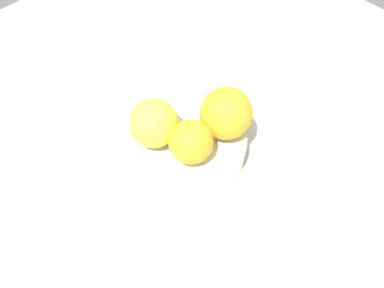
{
  "coord_description": "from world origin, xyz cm",
  "views": [
    {
      "loc": [
        -27.34,
        26.72,
        53.6
      ],
      "look_at": [
        0.0,
        0.0,
        2.35
      ],
      "focal_mm": 39.01,
      "sensor_mm": 36.0,
      "label": 1
    }
  ],
  "objects_px": {
    "fruit_bowl": "(192,146)",
    "orange_in_bowl_1": "(191,142)",
    "folded_napkin": "(29,139)",
    "orange_in_bowl_2": "(226,113)",
    "orange_in_bowl_0": "(154,123)"
  },
  "relations": [
    {
      "from": "fruit_bowl",
      "to": "orange_in_bowl_1",
      "type": "bearing_deg",
      "value": 132.99
    },
    {
      "from": "folded_napkin",
      "to": "fruit_bowl",
      "type": "bearing_deg",
      "value": -140.08
    },
    {
      "from": "folded_napkin",
      "to": "orange_in_bowl_2",
      "type": "bearing_deg",
      "value": -136.52
    },
    {
      "from": "orange_in_bowl_1",
      "to": "orange_in_bowl_2",
      "type": "relative_size",
      "value": 0.82
    },
    {
      "from": "orange_in_bowl_1",
      "to": "orange_in_bowl_2",
      "type": "bearing_deg",
      "value": -91.55
    },
    {
      "from": "fruit_bowl",
      "to": "folded_napkin",
      "type": "distance_m",
      "value": 0.27
    },
    {
      "from": "fruit_bowl",
      "to": "orange_in_bowl_0",
      "type": "height_order",
      "value": "orange_in_bowl_0"
    },
    {
      "from": "orange_in_bowl_0",
      "to": "orange_in_bowl_1",
      "type": "distance_m",
      "value": 0.06
    },
    {
      "from": "orange_in_bowl_0",
      "to": "orange_in_bowl_2",
      "type": "xyz_separation_m",
      "value": [
        -0.06,
        -0.09,
        0.0
      ]
    },
    {
      "from": "orange_in_bowl_0",
      "to": "orange_in_bowl_2",
      "type": "bearing_deg",
      "value": -125.39
    },
    {
      "from": "folded_napkin",
      "to": "orange_in_bowl_0",
      "type": "bearing_deg",
      "value": -142.06
    },
    {
      "from": "orange_in_bowl_2",
      "to": "fruit_bowl",
      "type": "bearing_deg",
      "value": 62.26
    },
    {
      "from": "fruit_bowl",
      "to": "orange_in_bowl_0",
      "type": "xyz_separation_m",
      "value": [
        0.04,
        0.04,
        0.06
      ]
    },
    {
      "from": "fruit_bowl",
      "to": "orange_in_bowl_2",
      "type": "xyz_separation_m",
      "value": [
        -0.02,
        -0.05,
        0.06
      ]
    },
    {
      "from": "fruit_bowl",
      "to": "orange_in_bowl_0",
      "type": "bearing_deg",
      "value": 47.51
    }
  ]
}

